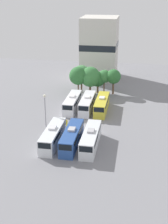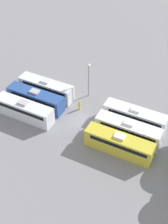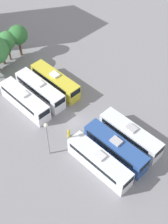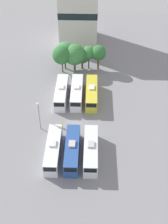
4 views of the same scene
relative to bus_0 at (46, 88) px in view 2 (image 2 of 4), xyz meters
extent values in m
plane|color=gray|center=(3.43, 8.71, -1.65)|extent=(113.25, 113.25, 0.00)
cube|color=silver|center=(0.00, -0.03, -0.14)|extent=(2.52, 10.57, 3.01)
cube|color=black|center=(0.00, 0.23, 0.68)|extent=(2.56, 8.99, 0.66)
cube|color=black|center=(0.00, -5.31, 0.69)|extent=(2.22, 0.08, 1.05)
cube|color=silver|center=(0.00, -0.03, 1.54)|extent=(1.20, 1.60, 0.35)
cube|color=#284C93|center=(3.51, -0.01, -0.14)|extent=(2.52, 10.57, 3.01)
cube|color=black|center=(3.51, 0.25, 0.68)|extent=(2.56, 8.99, 0.66)
cube|color=black|center=(3.51, -5.29, 0.69)|extent=(2.22, 0.08, 1.05)
cube|color=#B2B2B7|center=(3.51, -0.01, 1.54)|extent=(1.20, 1.60, 0.35)
cube|color=silver|center=(6.94, -0.02, -0.14)|extent=(2.52, 10.57, 3.01)
cube|color=black|center=(6.94, 0.25, 0.68)|extent=(2.56, 8.99, 0.66)
cube|color=#B2B2B7|center=(6.94, -0.02, 1.54)|extent=(1.20, 1.60, 0.35)
cube|color=white|center=(0.02, 17.29, -0.14)|extent=(2.52, 10.57, 3.01)
cube|color=black|center=(0.02, 17.56, 0.68)|extent=(2.56, 8.99, 0.66)
cube|color=black|center=(0.02, 12.02, 0.69)|extent=(2.22, 0.08, 1.05)
cube|color=white|center=(0.02, 17.29, 1.54)|extent=(1.20, 1.60, 0.35)
cube|color=silver|center=(3.49, 17.45, -0.14)|extent=(2.52, 10.57, 3.01)
cube|color=black|center=(3.49, 17.71, 0.68)|extent=(2.56, 8.99, 0.66)
cube|color=black|center=(3.49, 12.17, 0.69)|extent=(2.22, 0.08, 1.05)
cube|color=white|center=(3.49, 17.45, 1.54)|extent=(1.20, 1.60, 0.35)
cube|color=gold|center=(6.87, 17.29, -0.14)|extent=(2.52, 10.57, 3.01)
cube|color=black|center=(6.87, 17.55, 0.68)|extent=(2.56, 8.99, 0.66)
cube|color=black|center=(6.87, 12.01, 0.69)|extent=(2.22, 0.08, 1.05)
cube|color=white|center=(6.87, 17.29, 1.54)|extent=(1.20, 1.60, 0.35)
cylinder|color=gold|center=(0.88, 7.35, -0.89)|extent=(0.36, 0.36, 1.51)
sphere|color=tan|center=(0.88, 7.35, -0.02)|extent=(0.24, 0.24, 0.24)
cylinder|color=gray|center=(-3.40, 7.01, 1.56)|extent=(0.20, 0.20, 6.41)
sphere|color=#EAE5C6|center=(-3.40, 7.01, 4.94)|extent=(0.60, 0.60, 0.60)
camera|label=1|loc=(14.19, -48.92, 25.45)|focal=50.00mm
camera|label=2|loc=(37.96, 27.34, 34.41)|focal=50.00mm
camera|label=3|loc=(-18.96, -16.05, 37.38)|focal=50.00mm
camera|label=4|loc=(6.91, -38.76, 43.04)|focal=50.00mm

